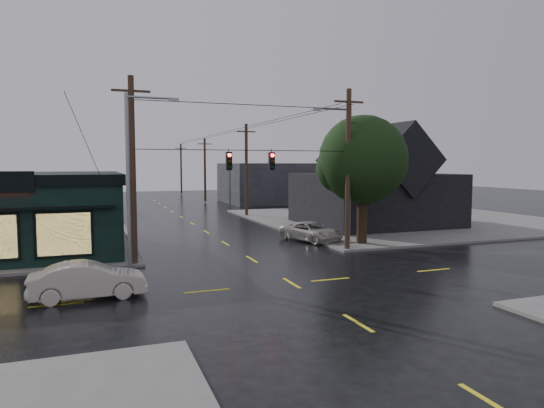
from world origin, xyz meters
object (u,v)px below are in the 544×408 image
object	(u,v)px
utility_pole_nw	(135,266)
utility_pole_ne	(347,251)
corner_tree	(363,160)
sedan_cream	(88,280)
suv_silver	(311,232)

from	to	relation	value
utility_pole_nw	utility_pole_ne	xyz separation A→B (m)	(13.00, 0.00, 0.00)
utility_pole_ne	corner_tree	bearing A→B (deg)	38.97
utility_pole_nw	sedan_cream	xyz separation A→B (m)	(-2.30, -5.96, 0.75)
corner_tree	suv_silver	world-z (taller)	corner_tree
utility_pole_nw	suv_silver	size ratio (longest dim) A/B	2.06
utility_pole_nw	corner_tree	bearing A→B (deg)	6.27
utility_pole_nw	utility_pole_ne	distance (m)	13.00
sedan_cream	suv_silver	distance (m)	18.04
sedan_cream	utility_pole_ne	bearing A→B (deg)	-69.82
corner_tree	suv_silver	size ratio (longest dim) A/B	1.76
sedan_cream	suv_silver	size ratio (longest dim) A/B	0.93
corner_tree	sedan_cream	bearing A→B (deg)	-156.29
suv_silver	utility_pole_ne	bearing A→B (deg)	-104.13
utility_pole_nw	suv_silver	distance (m)	13.25
corner_tree	sedan_cream	world-z (taller)	corner_tree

